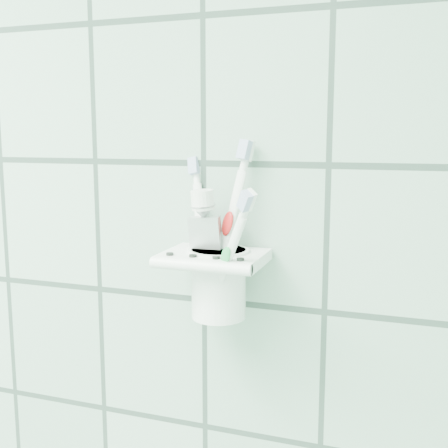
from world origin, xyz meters
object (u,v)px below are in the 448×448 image
object	(u,v)px
toothbrush_pink	(205,231)
toothbrush_orange	(209,236)
holder_bracket	(214,259)
toothbrush_blue	(210,224)
cup	(219,280)
toothpaste_tube	(211,241)

from	to	relation	value
toothbrush_pink	toothbrush_orange	xyz separation A→B (m)	(0.01, -0.00, -0.00)
toothbrush_pink	toothbrush_orange	bearing A→B (deg)	-13.06
holder_bracket	toothbrush_blue	distance (m)	0.04
cup	toothbrush_blue	bearing A→B (deg)	-143.51
toothbrush_pink	toothpaste_tube	bearing A→B (deg)	78.01
toothbrush_blue	toothbrush_orange	world-z (taller)	toothbrush_blue
cup	toothbrush_orange	world-z (taller)	toothbrush_orange
cup	toothpaste_tube	xyz separation A→B (m)	(-0.01, 0.01, 0.05)
holder_bracket	toothbrush_orange	bearing A→B (deg)	-154.11
holder_bracket	cup	size ratio (longest dim) A/B	1.42
cup	toothbrush_orange	bearing A→B (deg)	-146.25
toothbrush_blue	toothpaste_tube	xyz separation A→B (m)	(-0.00, 0.01, -0.02)
holder_bracket	toothbrush_blue	xyz separation A→B (m)	(-0.00, -0.00, 0.04)
toothbrush_orange	toothpaste_tube	world-z (taller)	toothbrush_orange
cup	toothbrush_pink	size ratio (longest dim) A/B	0.44
cup	toothpaste_tube	bearing A→B (deg)	154.28
toothbrush_pink	cup	bearing A→B (deg)	22.65
toothbrush_blue	toothpaste_tube	world-z (taller)	toothbrush_blue
holder_bracket	toothbrush_orange	size ratio (longest dim) A/B	0.68
holder_bracket	toothbrush_pink	distance (m)	0.03
toothbrush_orange	cup	bearing A→B (deg)	62.96
holder_bracket	cup	distance (m)	0.03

